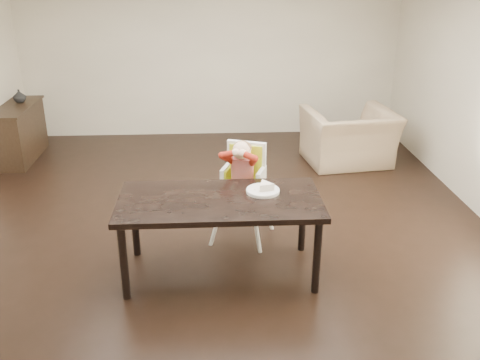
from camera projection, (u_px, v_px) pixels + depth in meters
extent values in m
plane|color=black|center=(216.00, 230.00, 5.76)|extent=(7.00, 7.00, 0.00)
cube|color=beige|center=(211.00, 52.00, 8.48)|extent=(6.00, 0.02, 2.70)
cube|color=beige|center=(223.00, 347.00, 2.02)|extent=(6.00, 0.02, 2.70)
cube|color=black|center=(220.00, 201.00, 4.73)|extent=(1.80, 0.90, 0.05)
cylinder|color=black|center=(124.00, 263.00, 4.49)|extent=(0.07, 0.07, 0.70)
cylinder|color=black|center=(317.00, 257.00, 4.57)|extent=(0.07, 0.07, 0.70)
cylinder|color=black|center=(135.00, 223.00, 5.17)|extent=(0.07, 0.07, 0.70)
cylinder|color=black|center=(303.00, 218.00, 5.25)|extent=(0.07, 0.07, 0.70)
cylinder|color=white|center=(218.00, 219.00, 5.40)|extent=(0.05, 0.05, 0.56)
cylinder|color=white|center=(256.00, 224.00, 5.29)|extent=(0.05, 0.05, 0.56)
cylinder|color=white|center=(229.00, 203.00, 5.76)|extent=(0.05, 0.05, 0.56)
cylinder|color=white|center=(266.00, 207.00, 5.65)|extent=(0.05, 0.05, 0.56)
cube|color=white|center=(242.00, 188.00, 5.42)|extent=(0.50, 0.48, 0.05)
cube|color=#BFD11A|center=(242.00, 184.00, 5.40)|extent=(0.40, 0.39, 0.03)
cube|color=white|center=(247.00, 161.00, 5.47)|extent=(0.40, 0.18, 0.42)
cube|color=#BFD11A|center=(246.00, 163.00, 5.44)|extent=(0.33, 0.13, 0.38)
cube|color=black|center=(237.00, 165.00, 5.39)|extent=(0.09, 0.18, 0.02)
cube|color=black|center=(250.00, 166.00, 5.36)|extent=(0.09, 0.18, 0.02)
cylinder|color=red|center=(242.00, 171.00, 5.35)|extent=(0.30, 0.30, 0.27)
sphere|color=beige|center=(242.00, 150.00, 5.24)|extent=(0.23, 0.23, 0.18)
ellipsoid|color=brown|center=(242.00, 148.00, 5.26)|extent=(0.23, 0.23, 0.14)
sphere|color=beige|center=(236.00, 153.00, 5.17)|extent=(0.10, 0.10, 0.08)
sphere|color=beige|center=(243.00, 153.00, 5.15)|extent=(0.10, 0.10, 0.08)
cylinder|color=white|center=(263.00, 191.00, 4.85)|extent=(0.36, 0.36, 0.02)
torus|color=white|center=(263.00, 190.00, 4.84)|extent=(0.36, 0.36, 0.02)
imported|color=tan|center=(350.00, 128.00, 7.47)|extent=(1.28, 0.92, 1.04)
cube|color=black|center=(20.00, 134.00, 7.71)|extent=(0.40, 1.20, 0.76)
cube|color=black|center=(16.00, 107.00, 7.56)|extent=(0.44, 1.26, 0.03)
imported|color=#99999E|center=(19.00, 96.00, 7.71)|extent=(0.20, 0.21, 0.18)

